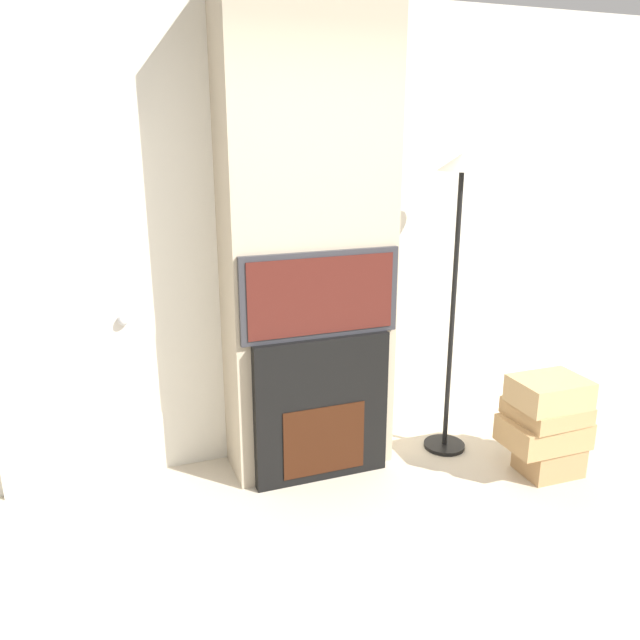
# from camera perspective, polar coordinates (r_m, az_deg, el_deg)

# --- Properties ---
(wall_back) EXTENTS (6.00, 0.06, 2.70)m
(wall_back) POSITION_cam_1_polar(r_m,az_deg,el_deg) (3.76, -2.30, 7.39)
(wall_back) COLOR silver
(wall_back) RESTS_ON ground_plane
(chimney_breast) EXTENTS (0.95, 0.40, 2.70)m
(chimney_breast) POSITION_cam_1_polar(r_m,az_deg,el_deg) (3.54, -1.13, 6.82)
(chimney_breast) COLOR tan
(chimney_breast) RESTS_ON ground_plane
(fireplace) EXTENTS (0.80, 0.15, 0.87)m
(fireplace) POSITION_cam_1_polar(r_m,az_deg,el_deg) (3.64, 0.01, -8.08)
(fireplace) COLOR black
(fireplace) RESTS_ON ground_plane
(television) EXTENTS (0.91, 0.07, 0.48)m
(television) POSITION_cam_1_polar(r_m,az_deg,el_deg) (3.41, 0.02, 2.33)
(television) COLOR #2D2D33
(television) RESTS_ON fireplace
(floor_lamp) EXTENTS (0.29, 0.29, 1.85)m
(floor_lamp) POSITION_cam_1_polar(r_m,az_deg,el_deg) (3.77, 12.50, 7.99)
(floor_lamp) COLOR black
(floor_lamp) RESTS_ON ground_plane
(box_stack) EXTENTS (0.47, 0.37, 0.61)m
(box_stack) POSITION_cam_1_polar(r_m,az_deg,el_deg) (3.95, 20.02, -8.85)
(box_stack) COLOR tan
(box_stack) RESTS_ON ground_plane
(entry_door) EXTENTS (0.84, 0.09, 2.04)m
(entry_door) POSITION_cam_1_polar(r_m,az_deg,el_deg) (3.60, -22.30, 0.30)
(entry_door) COLOR silver
(entry_door) RESTS_ON ground_plane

